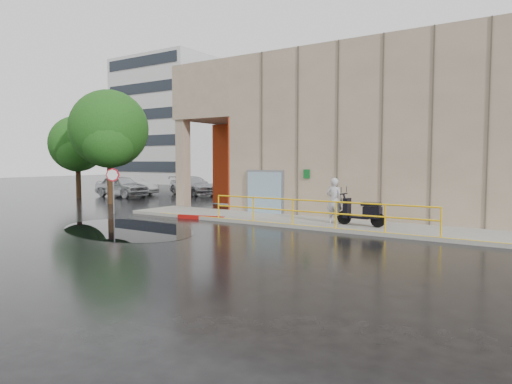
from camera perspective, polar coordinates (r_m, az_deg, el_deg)
ground at (r=18.02m, az=-9.67°, el=-4.80°), size 120.00×120.00×0.00m
sidewalk at (r=19.48m, az=8.29°, el=-3.90°), size 20.00×3.00×0.15m
building at (r=25.03m, az=17.10°, el=7.18°), size 20.00×10.17×8.00m
guardrail at (r=18.09m, az=7.20°, el=-2.57°), size 9.56×0.06×1.03m
distant_building at (r=57.58m, az=-11.06°, el=8.67°), size 12.00×8.08×15.00m
person at (r=18.90m, az=9.75°, el=-1.07°), size 0.69×0.46×1.87m
scooter at (r=18.39m, az=13.05°, el=-1.46°), size 1.99×0.73×1.52m
stop_sign at (r=24.36m, az=-17.46°, el=1.43°), size 0.58×0.47×2.34m
red_curb at (r=21.29m, az=-6.91°, el=-3.18°), size 2.39×0.64×0.18m
puddle at (r=18.90m, az=-15.78°, el=-4.48°), size 8.11×6.29×0.01m
car_a at (r=35.51m, az=-16.48°, el=0.71°), size 4.82×2.20×1.60m
car_b at (r=37.59m, az=-15.19°, el=0.74°), size 4.39×2.05×1.39m
car_c at (r=36.34m, az=-7.85°, el=0.79°), size 5.41×3.40×1.46m
tree_near at (r=29.85m, az=-17.92°, el=7.17°), size 4.84×4.84×7.10m
tree_far at (r=35.09m, az=-21.44°, el=5.38°), size 3.98×3.98×5.90m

